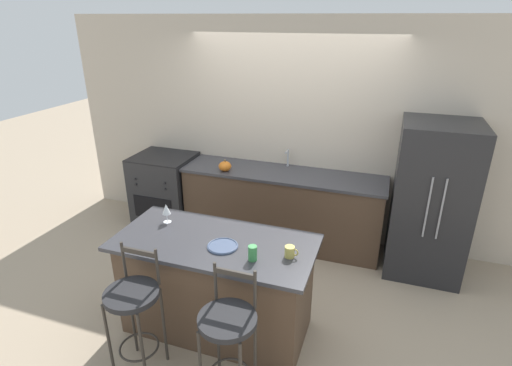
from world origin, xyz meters
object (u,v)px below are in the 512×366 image
(coffee_mug, at_px, (290,252))
(refrigerator, at_px, (431,200))
(pumpkin_decoration, at_px, (225,166))
(bar_stool_far, at_px, (228,333))
(wine_glass, at_px, (166,210))
(tumbler_cup, at_px, (253,253))
(oven_range, at_px, (166,190))
(bar_stool_near, at_px, (134,307))
(dinner_plate, at_px, (223,246))

(coffee_mug, bearing_deg, refrigerator, 55.62)
(refrigerator, relative_size, pumpkin_decoration, 11.06)
(bar_stool_far, bearing_deg, pumpkin_decoration, 113.40)
(wine_glass, relative_size, tumbler_cup, 1.48)
(bar_stool_far, distance_m, pumpkin_decoration, 2.40)
(wine_glass, height_order, tumbler_cup, wine_glass)
(oven_range, height_order, pumpkin_decoration, pumpkin_decoration)
(oven_range, height_order, bar_stool_near, bar_stool_near)
(pumpkin_decoration, bearing_deg, tumbler_cup, -60.55)
(bar_stool_far, distance_m, coffee_mug, 0.77)
(bar_stool_near, bearing_deg, dinner_plate, 49.02)
(bar_stool_near, distance_m, tumbler_cup, 0.99)
(refrigerator, xyz_separation_m, coffee_mug, (-1.13, -1.66, 0.12))
(tumbler_cup, bearing_deg, dinner_plate, 161.67)
(tumbler_cup, xyz_separation_m, pumpkin_decoration, (-0.95, 1.68, 0.01))
(oven_range, distance_m, coffee_mug, 2.80)
(oven_range, bearing_deg, pumpkin_decoration, -9.02)
(coffee_mug, distance_m, pumpkin_decoration, 1.96)
(dinner_plate, bearing_deg, tumbler_cup, -18.33)
(refrigerator, bearing_deg, bar_stool_far, -121.57)
(wine_glass, bearing_deg, coffee_mug, -8.86)
(oven_range, bearing_deg, dinner_plate, -47.16)
(tumbler_cup, bearing_deg, bar_stool_far, -91.02)
(wine_glass, relative_size, pumpkin_decoration, 1.19)
(wine_glass, bearing_deg, dinner_plate, -19.27)
(coffee_mug, height_order, tumbler_cup, tumbler_cup)
(coffee_mug, relative_size, tumbler_cup, 0.90)
(dinner_plate, distance_m, wine_glass, 0.70)
(oven_range, relative_size, wine_glass, 5.31)
(oven_range, xyz_separation_m, coffee_mug, (2.17, -1.70, 0.48))
(bar_stool_near, height_order, coffee_mug, bar_stool_near)
(bar_stool_near, relative_size, coffee_mug, 9.74)
(refrigerator, distance_m, dinner_plate, 2.40)
(refrigerator, height_order, dinner_plate, refrigerator)
(bar_stool_far, relative_size, pumpkin_decoration, 7.05)
(refrigerator, xyz_separation_m, pumpkin_decoration, (-2.35, -0.11, 0.14))
(oven_range, xyz_separation_m, dinner_plate, (1.61, -1.74, 0.44))
(oven_range, relative_size, coffee_mug, 8.71)
(wine_glass, bearing_deg, bar_stool_far, -41.05)
(bar_stool_near, height_order, tumbler_cup, bar_stool_near)
(bar_stool_far, height_order, coffee_mug, bar_stool_far)
(tumbler_cup, bearing_deg, refrigerator, 52.10)
(bar_stool_near, bearing_deg, pumpkin_decoration, 94.10)
(oven_range, distance_m, bar_stool_far, 3.01)
(bar_stool_near, relative_size, wine_glass, 5.94)
(bar_stool_far, xyz_separation_m, dinner_plate, (-0.29, 0.59, 0.30))
(bar_stool_far, distance_m, tumbler_cup, 0.61)
(refrigerator, height_order, coffee_mug, refrigerator)
(coffee_mug, bearing_deg, wine_glass, 171.14)
(refrigerator, relative_size, coffee_mug, 15.29)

